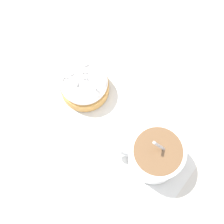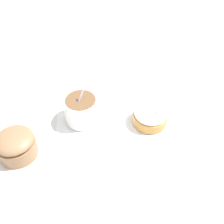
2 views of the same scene
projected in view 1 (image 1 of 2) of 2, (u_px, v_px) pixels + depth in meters
name	position (u px, v px, depth m)	size (l,w,h in m)	color
ground_plane	(120.00, 121.00, 0.52)	(3.00, 3.00, 0.00)	silver
paper_napkin	(120.00, 121.00, 0.51)	(0.31, 0.32, 0.00)	white
coffee_cup	(155.00, 155.00, 0.46)	(0.10, 0.08, 0.10)	white
frosted_pastry	(84.00, 84.00, 0.51)	(0.08, 0.08, 0.06)	#D19347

